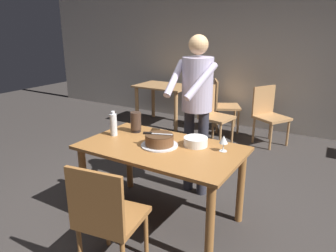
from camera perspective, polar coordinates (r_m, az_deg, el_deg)
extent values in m
plane|color=#383330|center=(3.24, -1.17, -16.13)|extent=(14.00, 14.00, 0.00)
cube|color=beige|center=(5.86, 17.22, 12.43)|extent=(10.00, 0.12, 2.70)
cube|color=#9E6633|center=(2.90, -1.26, -3.97)|extent=(1.47, 0.85, 0.03)
cylinder|color=#9E6633|center=(3.20, -14.86, -9.82)|extent=(0.07, 0.07, 0.72)
cylinder|color=#9E6633|center=(2.53, 7.55, -17.30)|extent=(0.07, 0.07, 0.72)
cylinder|color=#9E6633|center=(3.66, -7.00, -5.70)|extent=(0.07, 0.07, 0.72)
cylinder|color=#9E6633|center=(3.10, 12.94, -10.62)|extent=(0.07, 0.07, 0.72)
cylinder|color=silver|center=(2.91, -1.54, -3.47)|extent=(0.34, 0.34, 0.01)
cylinder|color=brown|center=(2.89, -1.55, -2.53)|extent=(0.26, 0.26, 0.09)
cylinder|color=#432A18|center=(2.87, -1.55, -1.61)|extent=(0.25, 0.25, 0.01)
cube|color=silver|center=(2.86, -1.16, -1.45)|extent=(0.19, 0.09, 0.00)
cube|color=black|center=(2.89, -3.69, -1.29)|extent=(0.08, 0.05, 0.02)
cylinder|color=white|center=(2.92, 4.97, -3.44)|extent=(0.22, 0.22, 0.01)
cylinder|color=white|center=(2.92, 4.98, -3.26)|extent=(0.22, 0.22, 0.01)
cylinder|color=white|center=(2.91, 4.98, -3.07)|extent=(0.22, 0.22, 0.01)
cylinder|color=white|center=(2.91, 4.99, -2.89)|extent=(0.22, 0.22, 0.01)
cylinder|color=white|center=(2.91, 4.99, -2.71)|extent=(0.22, 0.22, 0.01)
cylinder|color=white|center=(2.90, 5.00, -2.52)|extent=(0.22, 0.22, 0.01)
cylinder|color=white|center=(2.90, 5.00, -2.33)|extent=(0.22, 0.22, 0.01)
cylinder|color=white|center=(2.90, 5.01, -2.15)|extent=(0.22, 0.22, 0.01)
cylinder|color=silver|center=(2.83, 9.86, -4.43)|extent=(0.07, 0.07, 0.00)
cylinder|color=silver|center=(2.82, 9.90, -3.74)|extent=(0.01, 0.01, 0.07)
cone|color=silver|center=(2.79, 9.97, -2.40)|extent=(0.08, 0.08, 0.07)
cylinder|color=silver|center=(3.20, -9.76, 0.22)|extent=(0.07, 0.07, 0.22)
cylinder|color=silver|center=(3.16, -9.87, 2.38)|extent=(0.04, 0.04, 0.03)
cylinder|color=black|center=(3.30, -5.75, -0.80)|extent=(0.10, 0.10, 0.03)
cylinder|color=#3F2D23|center=(3.27, -5.81, 0.95)|extent=(0.11, 0.11, 0.18)
cylinder|color=#2D2D38|center=(3.46, 6.21, -5.03)|extent=(0.11, 0.11, 0.95)
cylinder|color=#2D2D38|center=(3.55, 3.73, -4.36)|extent=(0.11, 0.11, 0.95)
cylinder|color=#B7ADC6|center=(3.29, 5.30, 7.47)|extent=(0.32, 0.32, 0.55)
sphere|color=tan|center=(3.25, 5.50, 14.34)|extent=(0.20, 0.20, 0.20)
cylinder|color=#B7ADC6|center=(3.05, 5.97, 8.00)|extent=(0.20, 0.42, 0.34)
cylinder|color=#B7ADC6|center=(3.22, 1.21, 8.60)|extent=(0.11, 0.42, 0.34)
cube|color=#9E6633|center=(2.51, -9.87, -15.83)|extent=(0.50, 0.50, 0.04)
cylinder|color=#9E6633|center=(2.84, -10.87, -16.90)|extent=(0.04, 0.04, 0.41)
cylinder|color=#9E6633|center=(2.69, -3.96, -18.83)|extent=(0.04, 0.04, 0.41)
cylinder|color=#9E6633|center=(2.61, -15.48, -20.84)|extent=(0.04, 0.04, 0.41)
cube|color=#9E6633|center=(2.24, -13.03, -13.12)|extent=(0.44, 0.10, 0.45)
cube|color=tan|center=(5.95, -0.80, 7.19)|extent=(1.00, 0.70, 0.03)
cylinder|color=tan|center=(6.04, -5.60, 3.67)|extent=(0.07, 0.07, 0.71)
cylinder|color=tan|center=(5.59, 1.42, 2.60)|extent=(0.07, 0.07, 0.71)
cylinder|color=tan|center=(6.47, -2.69, 4.69)|extent=(0.07, 0.07, 0.71)
cylinder|color=tan|center=(6.05, 4.02, 3.75)|extent=(0.07, 0.07, 0.71)
cube|color=tan|center=(5.18, 18.15, 1.38)|extent=(0.60, 0.60, 0.04)
cylinder|color=tan|center=(5.26, 20.71, -1.22)|extent=(0.04, 0.04, 0.41)
cylinder|color=tan|center=(5.00, 17.95, -1.89)|extent=(0.04, 0.04, 0.41)
cylinder|color=tan|center=(5.49, 17.89, -0.16)|extent=(0.04, 0.04, 0.41)
cylinder|color=tan|center=(5.24, 15.12, -0.74)|extent=(0.04, 0.04, 0.41)
cube|color=tan|center=(5.26, 16.81, 4.50)|extent=(0.25, 0.40, 0.45)
cube|color=tan|center=(5.71, 10.53, 3.43)|extent=(0.60, 0.60, 0.04)
cylinder|color=tan|center=(5.97, 11.91, 1.72)|extent=(0.04, 0.04, 0.41)
cylinder|color=tan|center=(5.63, 12.48, 0.71)|extent=(0.04, 0.04, 0.41)
cylinder|color=tan|center=(5.92, 8.43, 1.79)|extent=(0.04, 0.04, 0.41)
cylinder|color=tan|center=(5.58, 8.79, 0.77)|extent=(0.04, 0.04, 0.41)
cube|color=tan|center=(5.63, 8.59, 5.89)|extent=(0.24, 0.40, 0.45)
cube|color=tan|center=(5.00, 8.79, 1.48)|extent=(0.50, 0.50, 0.04)
cylinder|color=tan|center=(5.13, 11.47, -0.88)|extent=(0.04, 0.04, 0.41)
cylinder|color=tan|center=(4.83, 9.36, -1.93)|extent=(0.04, 0.04, 0.41)
cylinder|color=tan|center=(5.30, 8.05, -0.08)|extent=(0.04, 0.04, 0.41)
cylinder|color=tan|center=(5.01, 5.81, -1.04)|extent=(0.04, 0.04, 0.41)
cube|color=tan|center=(5.04, 6.94, 4.58)|extent=(0.10, 0.44, 0.45)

